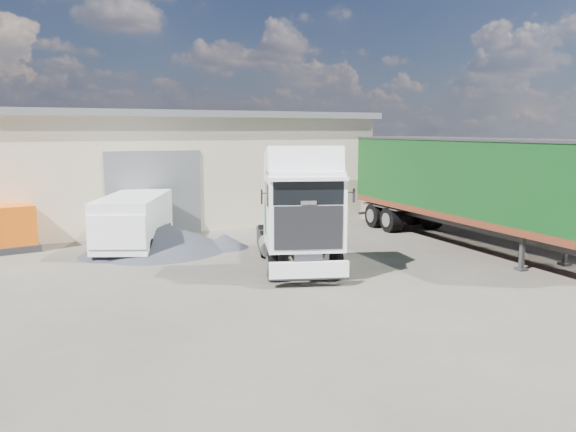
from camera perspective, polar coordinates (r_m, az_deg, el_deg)
name	(u,v)px	position (r m, az deg, el deg)	size (l,w,h in m)	color
ground	(305,288)	(16.07, 1.70, -7.37)	(120.00, 120.00, 0.00)	#292621
warehouse	(44,167)	(29.77, -23.57, 4.55)	(30.60, 12.60, 5.42)	beige
brick_boundary_wall	(465,200)	(27.29, 17.57, 1.57)	(0.35, 26.00, 2.50)	brown
tractor_unit	(300,219)	(17.71, 1.24, -0.27)	(4.08, 6.27, 4.01)	black
box_trailer	(464,180)	(22.76, 17.48, 3.48)	(3.45, 12.65, 4.16)	#2D2D30
panel_van	(133,222)	(21.81, -15.49, -0.60)	(3.83, 5.30, 2.01)	black
gravel_heap	(165,239)	(21.22, -12.41, -2.27)	(6.88, 6.49, 1.04)	black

